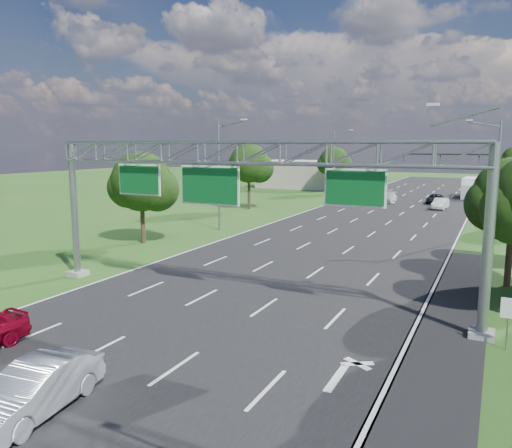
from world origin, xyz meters
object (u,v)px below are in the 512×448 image
Objects in this scene: sign_gantry at (242,165)px; regulatory_sign at (509,313)px; traffic_signal at (467,165)px; box_truck at (471,188)px; silver_sedan at (35,389)px.

sign_gantry reaches higher than regulatory_sign.
sign_gantry is at bearing -97.68° from traffic_signal.
regulatory_sign is at bearing -82.21° from box_truck.
regulatory_sign is at bearing -84.80° from traffic_signal.
sign_gantry is at bearing 80.16° from silver_sedan.
regulatory_sign is 0.45× the size of silver_sedan.
sign_gantry is 13.73m from silver_sedan.
sign_gantry reaches higher than traffic_signal.
traffic_signal is (7.15, 53.00, -1.72)m from sign_gantry.
regulatory_sign is 16.87m from silver_sedan.
regulatory_sign is 54.37m from traffic_signal.
sign_gantry is at bearing -93.51° from box_truck.
traffic_signal reaches higher than regulatory_sign.
sign_gantry is 53.51m from traffic_signal.
traffic_signal is 2.63× the size of silver_sedan.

